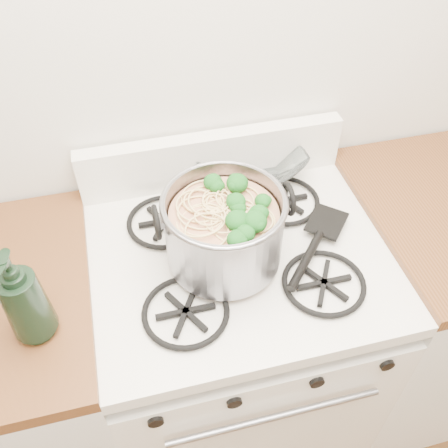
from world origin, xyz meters
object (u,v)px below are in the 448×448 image
glass_bowl (249,169)px  bottle (22,297)px  spatula (327,220)px  stock_pot (224,230)px  gas_range (237,348)px

glass_bowl → bottle: 0.73m
spatula → glass_bowl: size_ratio=2.59×
glass_bowl → spatula: bearing=-59.8°
glass_bowl → stock_pot: bearing=-116.9°
stock_pot → bottle: (-0.45, -0.11, 0.03)m
spatula → gas_range: bearing=-131.4°
stock_pot → bottle: bearing=-166.5°
spatula → glass_bowl: glass_bowl is taller
gas_range → stock_pot: (-0.05, -0.01, 0.58)m
stock_pot → bottle: 0.46m
spatula → stock_pot: bearing=-130.2°
spatula → bottle: (-0.74, -0.15, 0.11)m
glass_bowl → bottle: size_ratio=0.48×
stock_pot → spatula: size_ratio=1.04×
gas_range → spatula: spatula is taller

